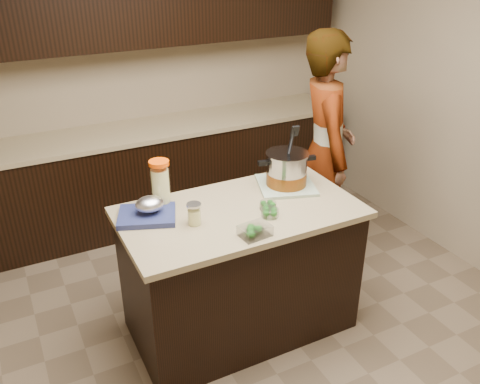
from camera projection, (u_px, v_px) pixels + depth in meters
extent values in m
plane|color=brown|center=(240.00, 324.00, 3.49)|extent=(4.00, 4.00, 0.00)
cube|color=tan|center=(138.00, 68.00, 4.48)|extent=(4.00, 0.04, 2.70)
cube|color=black|center=(156.00, 175.00, 4.65)|extent=(3.60, 0.60, 0.86)
cube|color=tan|center=(152.00, 129.00, 4.45)|extent=(3.60, 0.63, 0.04)
cube|color=black|center=(240.00, 273.00, 3.30)|extent=(1.40, 0.75, 0.86)
cube|color=tan|center=(240.00, 212.00, 3.10)|extent=(1.46, 0.81, 0.04)
cube|color=#5E8559|center=(286.00, 185.00, 3.37)|extent=(0.46, 0.46, 0.02)
cylinder|color=#B7B7BC|center=(287.00, 170.00, 3.32)|extent=(0.31, 0.31, 0.21)
cylinder|color=brown|center=(286.00, 178.00, 3.35)|extent=(0.31, 0.31, 0.08)
cylinder|color=#B7B7BC|center=(287.00, 154.00, 3.27)|extent=(0.33, 0.33, 0.01)
cube|color=black|center=(263.00, 163.00, 3.25)|extent=(0.07, 0.05, 0.03)
cube|color=black|center=(311.00, 158.00, 3.33)|extent=(0.07, 0.05, 0.03)
cylinder|color=black|center=(290.00, 147.00, 3.22)|extent=(0.04, 0.11, 0.25)
cylinder|color=#E5E28C|center=(161.00, 188.00, 3.08)|extent=(0.12, 0.12, 0.25)
cylinder|color=white|center=(161.00, 186.00, 3.07)|extent=(0.14, 0.14, 0.28)
cylinder|color=#FD4F05|center=(159.00, 163.00, 3.00)|extent=(0.14, 0.14, 0.02)
cylinder|color=#E5E28C|center=(194.00, 217.00, 2.91)|extent=(0.08, 0.08, 0.09)
cylinder|color=white|center=(194.00, 215.00, 2.91)|extent=(0.09, 0.09, 0.12)
cylinder|color=silver|center=(194.00, 204.00, 2.88)|extent=(0.10, 0.10, 0.02)
cylinder|color=silver|center=(268.00, 206.00, 3.08)|extent=(0.13, 0.13, 0.05)
cylinder|color=silver|center=(270.00, 213.00, 3.00)|extent=(0.11, 0.11, 0.05)
cube|color=silver|center=(255.00, 231.00, 2.81)|extent=(0.18, 0.14, 0.06)
cube|color=navy|center=(147.00, 216.00, 2.99)|extent=(0.40, 0.36, 0.03)
ellipsoid|color=silver|center=(150.00, 205.00, 2.97)|extent=(0.17, 0.14, 0.09)
imported|color=gray|center=(325.00, 152.00, 3.87)|extent=(0.66, 0.78, 1.83)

